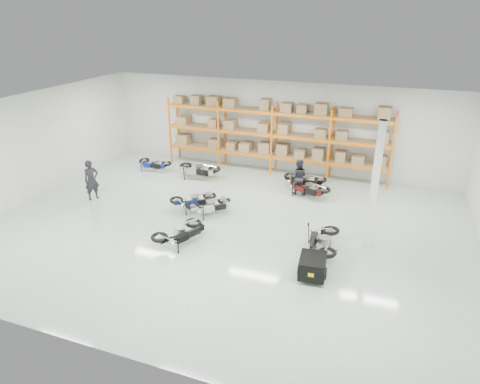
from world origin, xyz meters
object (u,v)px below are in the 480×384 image
at_px(trailer, 313,266).
at_px(moto_touring_right, 322,238).
at_px(moto_back_d, 308,185).
at_px(person_back, 298,177).
at_px(moto_back_c, 304,178).
at_px(person_left, 92,180).
at_px(moto_blue_centre, 194,198).
at_px(moto_silver_left, 210,203).
at_px(moto_back_a, 153,162).
at_px(moto_back_b, 198,167).
at_px(moto_black_far_left, 181,230).

bearing_deg(trailer, moto_touring_right, 84.10).
relative_size(moto_back_d, person_back, 1.06).
distance_m(moto_touring_right, moto_back_c, 5.72).
bearing_deg(person_left, trailer, -74.72).
relative_size(moto_blue_centre, trailer, 0.99).
distance_m(moto_blue_centre, person_left, 4.68).
height_order(moto_blue_centre, moto_silver_left, moto_blue_centre).
relative_size(moto_back_a, person_left, 0.90).
xyz_separation_m(moto_touring_right, person_back, (-1.95, 4.69, 0.25)).
height_order(moto_silver_left, moto_back_c, moto_back_c).
relative_size(trailer, person_back, 1.05).
height_order(moto_back_c, moto_back_d, same).
xyz_separation_m(moto_back_b, moto_back_d, (5.52, -0.33, -0.04)).
bearing_deg(moto_black_far_left, person_back, -91.68).
relative_size(moto_back_a, person_back, 0.97).
height_order(moto_back_b, person_left, person_left).
distance_m(trailer, moto_back_c, 7.25).
distance_m(moto_touring_right, moto_back_d, 4.80).
relative_size(moto_back_b, moto_back_d, 1.08).
xyz_separation_m(moto_silver_left, moto_touring_right, (4.78, -1.39, 0.07)).
xyz_separation_m(moto_blue_centre, moto_back_b, (-1.41, 3.30, 0.05)).
height_order(moto_black_far_left, trailer, moto_black_far_left).
xyz_separation_m(moto_blue_centre, person_back, (3.64, 3.09, 0.30)).
relative_size(moto_silver_left, moto_back_d, 0.94).
relative_size(moto_back_d, person_left, 0.98).
relative_size(person_left, person_back, 1.08).
height_order(trailer, person_left, person_left).
xyz_separation_m(moto_blue_centre, person_left, (-4.63, -0.57, 0.36)).
relative_size(moto_back_b, person_back, 1.14).
relative_size(moto_back_c, person_back, 1.06).
height_order(moto_touring_right, person_left, person_left).
bearing_deg(moto_back_d, moto_black_far_left, 172.99).
distance_m(moto_black_far_left, moto_back_b, 6.42).
bearing_deg(person_back, moto_back_c, -105.62).
xyz_separation_m(moto_back_a, moto_back_c, (7.80, 0.37, 0.04)).
xyz_separation_m(trailer, person_left, (-10.22, 2.62, 0.47)).
distance_m(person_left, person_back, 9.05).
relative_size(moto_black_far_left, moto_back_d, 1.05).
bearing_deg(trailer, moto_silver_left, 142.05).
bearing_deg(moto_black_far_left, moto_silver_left, -65.89).
bearing_deg(moto_back_b, person_left, 140.06).
bearing_deg(moto_back_d, moto_touring_right, -138.93).
bearing_deg(moto_touring_right, moto_back_c, 103.44).
bearing_deg(moto_back_b, moto_blue_centre, -157.03).
bearing_deg(moto_back_a, moto_back_b, -91.25).
xyz_separation_m(moto_back_c, moto_back_d, (0.34, -0.85, -0.00)).
xyz_separation_m(moto_touring_right, moto_back_d, (-1.48, 4.57, -0.04)).
bearing_deg(moto_back_a, person_left, 173.43).
relative_size(moto_blue_centre, moto_black_far_left, 0.94).
relative_size(trailer, moto_back_b, 0.92).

